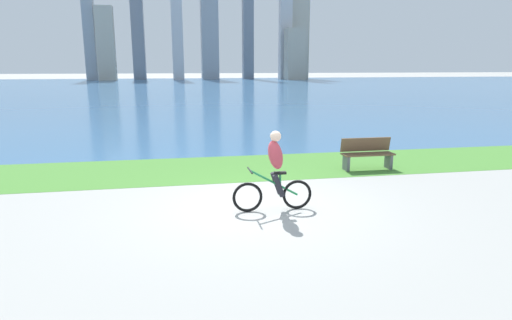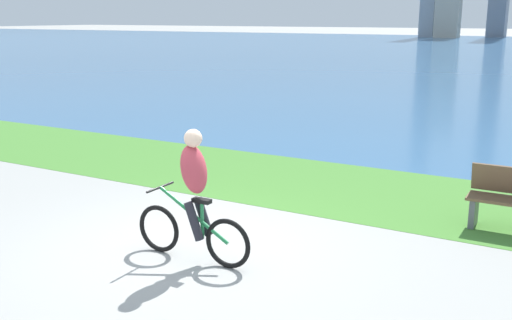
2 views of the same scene
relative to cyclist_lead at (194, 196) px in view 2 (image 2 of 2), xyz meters
The scene contains 3 objects.
ground_plane 0.93m from the cyclist_lead, 134.97° to the left, with size 300.00×300.00×0.00m, color #9E9E99.
grass_strip_bayside 4.00m from the cyclist_lead, 94.25° to the left, with size 120.00×3.31×0.01m, color #478433.
cyclist_lead is the anchor object (origin of this frame).
Camera 2 is at (4.36, -5.94, 2.96)m, focal length 41.73 mm.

